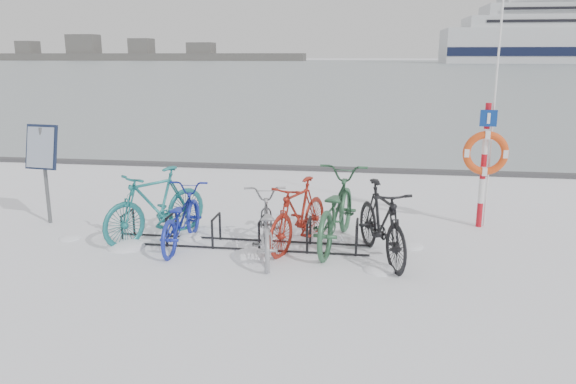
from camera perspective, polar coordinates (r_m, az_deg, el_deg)
The scene contains 14 objects.
ground at distance 8.74m, azimuth -4.98°, elevation -5.39°, with size 900.00×900.00×0.00m, color white.
ice_sheet at distance 163.06m, azimuth 7.97°, elevation 12.65°, with size 400.00×298.00×0.02m, color #939EA6.
quay_edge at distance 14.34m, azimuth 0.45°, elevation 2.47°, with size 400.00×0.25×0.10m, color #3F3F42.
bike_rack at distance 8.68m, azimuth -5.00°, elevation -4.27°, with size 4.00×0.48×0.46m.
info_board at distance 10.40m, azimuth -23.69°, elevation 3.65°, with size 0.60×0.29×1.72m.
lifebuoy_station at distance 9.82m, azimuth 19.44°, elevation 3.73°, with size 0.74×0.22×3.82m.
shoreline at distance 295.31m, azimuth -16.81°, elevation 13.20°, with size 180.00×12.00×9.50m.
bike_0 at distance 9.15m, azimuth -13.28°, elevation -1.04°, with size 0.54×1.93×1.16m, color #1E7174.
bike_1 at distance 8.76m, azimuth -10.86°, elevation -2.34°, with size 0.62×1.79×0.94m, color #19289C.
bike_2 at distance 8.17m, azimuth -2.30°, elevation -3.20°, with size 0.63×1.82×0.96m, color gray.
bike_3 at distance 8.53m, azimuth 1.08°, elevation -2.07°, with size 0.50×1.78×1.07m, color maroon.
bike_4 at distance 8.67m, azimuth 4.84°, elevation -1.51°, with size 0.78×2.23×1.17m, color #2D5A3B.
bike_5 at distance 8.13m, azimuth 9.50°, elevation -2.83°, with size 0.53×1.89×1.13m, color black.
snow_drifts at distance 8.61m, azimuth -3.96°, elevation -5.67°, with size 5.75×1.87×0.20m.
Camera 1 is at (1.96, -8.02, 2.86)m, focal length 35.00 mm.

